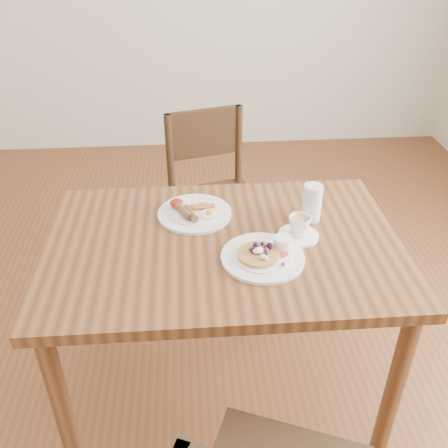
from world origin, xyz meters
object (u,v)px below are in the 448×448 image
(pancake_plate, at_px, (264,255))
(water_glass, at_px, (312,203))
(dining_table, at_px, (224,264))
(chair_far, at_px, (213,193))
(breakfast_plate, at_px, (193,212))
(teacup_saucer, at_px, (299,228))

(pancake_plate, xyz_separation_m, water_glass, (0.20, 0.22, 0.05))
(dining_table, bearing_deg, chair_far, 89.47)
(chair_far, height_order, breakfast_plate, chair_far)
(dining_table, distance_m, chair_far, 0.80)
(chair_far, xyz_separation_m, breakfast_plate, (-0.11, -0.60, 0.27))
(chair_far, relative_size, water_glass, 6.54)
(pancake_plate, relative_size, teacup_saucer, 1.93)
(teacup_saucer, relative_size, water_glass, 1.04)
(breakfast_plate, bearing_deg, water_glass, -7.73)
(dining_table, distance_m, pancake_plate, 0.20)
(breakfast_plate, height_order, teacup_saucer, teacup_saucer)
(teacup_saucer, bearing_deg, pancake_plate, -140.06)
(teacup_saucer, bearing_deg, breakfast_plate, 154.85)
(teacup_saucer, height_order, water_glass, water_glass)
(pancake_plate, bearing_deg, chair_far, 97.34)
(chair_far, xyz_separation_m, pancake_plate, (0.11, -0.88, 0.27))
(chair_far, distance_m, pancake_plate, 0.93)
(pancake_plate, height_order, water_glass, water_glass)
(dining_table, height_order, chair_far, chair_far)
(dining_table, xyz_separation_m, breakfast_plate, (-0.10, 0.18, 0.11))
(water_glass, bearing_deg, dining_table, -159.81)
(pancake_plate, bearing_deg, dining_table, 139.19)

